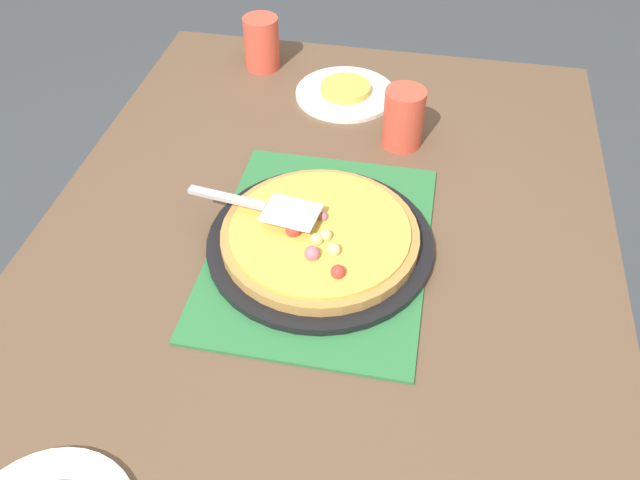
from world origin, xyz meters
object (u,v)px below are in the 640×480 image
object	(u,v)px
pizza	(320,235)
cup_near	(403,118)
served_slice_left	(346,89)
cup_far	(262,43)
plate_near_left	(345,94)
pizza_pan	(320,243)
pizza_server	(264,206)

from	to	relation	value
pizza	cup_near	world-z (taller)	cup_near
served_slice_left	cup_far	bearing A→B (deg)	67.44
pizza	plate_near_left	distance (m)	0.48
plate_near_left	served_slice_left	size ratio (longest dim) A/B	2.00
pizza_pan	pizza_server	xyz separation A→B (m)	(0.01, 0.10, 0.05)
served_slice_left	cup_far	world-z (taller)	cup_far
pizza	served_slice_left	bearing A→B (deg)	4.26
pizza	pizza_server	distance (m)	0.10
pizza	plate_near_left	world-z (taller)	pizza
cup_near	cup_far	size ratio (longest dim) A/B	1.00
pizza_pan	served_slice_left	bearing A→B (deg)	4.28
pizza	pizza_server	bearing A→B (deg)	81.52
pizza_pan	cup_far	size ratio (longest dim) A/B	3.17
cup_near	pizza_server	distance (m)	0.37
pizza	cup_far	xyz separation A→B (m)	(0.57, 0.25, 0.03)
cup_far	plate_near_left	bearing A→B (deg)	-112.56
plate_near_left	served_slice_left	xyz separation A→B (m)	(0.00, 0.00, 0.01)
plate_near_left	cup_far	bearing A→B (deg)	67.44
served_slice_left	pizza_server	xyz separation A→B (m)	(-0.47, 0.06, 0.05)
plate_near_left	pizza_pan	bearing A→B (deg)	-175.72
pizza_pan	served_slice_left	distance (m)	0.48
pizza	served_slice_left	size ratio (longest dim) A/B	3.00
cup_near	pizza_pan	bearing A→B (deg)	162.49
cup_far	pizza_server	xyz separation A→B (m)	(-0.55, -0.15, 0.01)
pizza_server	cup_far	bearing A→B (deg)	15.12
pizza_pan	served_slice_left	xyz separation A→B (m)	(0.48, 0.04, 0.01)
served_slice_left	cup_far	size ratio (longest dim) A/B	0.92
pizza_pan	pizza	distance (m)	0.02
plate_near_left	pizza_server	xyz separation A→B (m)	(-0.47, 0.06, 0.06)
pizza	pizza_server	world-z (taller)	pizza_server
plate_near_left	cup_near	world-z (taller)	cup_near
pizza_server	served_slice_left	bearing A→B (deg)	-7.46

